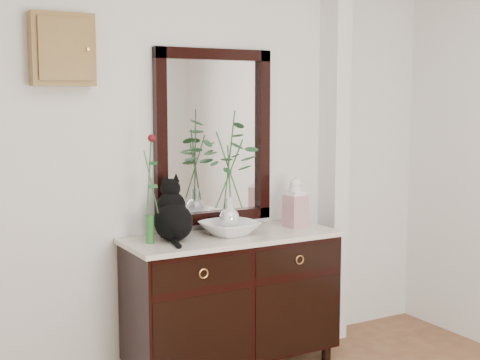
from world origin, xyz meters
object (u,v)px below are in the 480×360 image
lotus_bowl (229,228)px  cat (173,209)px  sideboard (232,294)px  ginger_jar (296,202)px

lotus_bowl → cat: bearing=175.3°
sideboard → cat: size_ratio=3.61×
sideboard → lotus_bowl: 0.42m
cat → ginger_jar: 0.86m
ginger_jar → lotus_bowl: bearing=-178.4°
sideboard → cat: (-0.37, 0.04, 0.56)m
cat → ginger_jar: size_ratio=1.12×
cat → lotus_bowl: cat is taller
cat → ginger_jar: bearing=10.4°
lotus_bowl → ginger_jar: 0.51m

